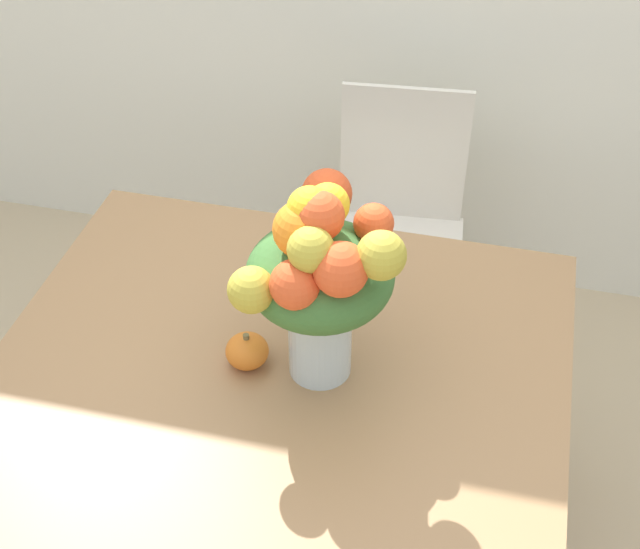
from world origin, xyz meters
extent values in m
cube|color=#9E754C|center=(0.00, 0.00, 0.73)|extent=(1.30, 1.17, 0.03)
cylinder|color=#9E754C|center=(-0.59, 0.53, 0.36)|extent=(0.06, 0.06, 0.72)
cylinder|color=#9E754C|center=(0.59, 0.53, 0.36)|extent=(0.06, 0.06, 0.72)
cylinder|color=silver|center=(0.10, 0.04, 0.85)|extent=(0.14, 0.14, 0.21)
cylinder|color=silver|center=(0.10, 0.04, 0.80)|extent=(0.12, 0.12, 0.11)
cylinder|color=#38662D|center=(0.12, 0.04, 0.90)|extent=(0.01, 0.01, 0.28)
cylinder|color=#38662D|center=(0.10, 0.07, 0.90)|extent=(0.01, 0.01, 0.28)
cylinder|color=#38662D|center=(0.07, 0.06, 0.90)|extent=(0.01, 0.01, 0.28)
cylinder|color=#38662D|center=(0.07, 0.03, 0.90)|extent=(0.01, 0.00, 0.28)
cylinder|color=#38662D|center=(0.10, 0.02, 0.90)|extent=(0.01, 0.00, 0.28)
ellipsoid|color=#38662D|center=(0.10, 0.04, 1.02)|extent=(0.31, 0.31, 0.19)
sphere|color=#D64C23|center=(0.19, 0.11, 1.12)|extent=(0.08, 0.08, 0.08)
sphere|color=yellow|center=(0.08, 0.03, 1.20)|extent=(0.09, 0.09, 0.09)
sphere|color=orange|center=(0.07, 0.01, 1.16)|extent=(0.12, 0.12, 0.12)
sphere|color=yellow|center=(0.09, 0.07, 1.16)|extent=(0.10, 0.10, 0.10)
sphere|color=#D64C23|center=(0.16, -0.05, 1.13)|extent=(0.11, 0.11, 0.11)
sphere|color=#AD9E33|center=(-0.01, -0.08, 1.06)|extent=(0.10, 0.10, 0.10)
sphere|color=#D64C23|center=(0.07, -0.07, 1.09)|extent=(0.10, 0.10, 0.10)
sphere|color=yellow|center=(0.10, 0.07, 1.18)|extent=(0.09, 0.09, 0.09)
sphere|color=#D64C23|center=(0.07, 0.22, 1.10)|extent=(0.11, 0.11, 0.11)
sphere|color=#D64C23|center=(0.10, 0.02, 1.19)|extent=(0.10, 0.10, 0.10)
sphere|color=#AD9E33|center=(0.23, -0.02, 1.15)|extent=(0.10, 0.10, 0.10)
sphere|color=#AD9E33|center=(0.10, -0.04, 1.16)|extent=(0.09, 0.09, 0.09)
ellipsoid|color=orange|center=(-0.07, 0.02, 0.79)|extent=(0.10, 0.10, 0.08)
cylinder|color=brown|center=(-0.07, 0.02, 0.83)|extent=(0.01, 0.01, 0.02)
cube|color=silver|center=(0.14, 0.86, 0.44)|extent=(0.46, 0.46, 0.02)
cylinder|color=silver|center=(-0.02, 0.68, 0.22)|extent=(0.04, 0.04, 0.43)
cylinder|color=silver|center=(0.32, 0.71, 0.22)|extent=(0.04, 0.04, 0.43)
cylinder|color=silver|center=(-0.05, 1.02, 0.22)|extent=(0.04, 0.04, 0.43)
cylinder|color=silver|center=(0.29, 1.05, 0.22)|extent=(0.04, 0.04, 0.43)
cube|color=silver|center=(0.12, 1.06, 0.69)|extent=(0.40, 0.05, 0.47)
camera|label=1|loc=(0.43, -1.32, 2.20)|focal=50.00mm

